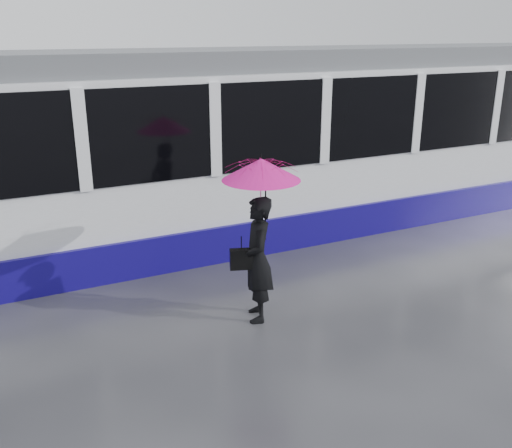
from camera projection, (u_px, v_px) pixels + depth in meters
ground at (207, 302)px, 8.08m from camera, size 90.00×90.00×0.00m
rails at (156, 245)px, 10.20m from camera, size 34.00×1.51×0.02m
tram at (311, 140)px, 11.01m from camera, size 26.00×2.56×3.35m
woman at (257, 260)px, 7.39m from camera, size 0.58×0.71×1.68m
umbrella at (261, 184)px, 7.08m from camera, size 1.25×1.25×1.13m
handbag at (241, 259)px, 7.30m from camera, size 0.33×0.22×0.44m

